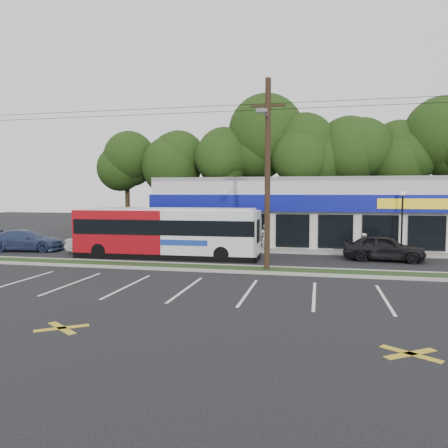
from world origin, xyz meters
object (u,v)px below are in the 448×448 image
car_blue (27,240)px  pedestrian_a (265,238)px  utility_pole (264,168)px  metrobus (167,231)px  lamp_post (402,215)px  car_silver (99,243)px  car_dark (384,248)px  pedestrian_b (363,247)px

car_blue → pedestrian_a: (16.71, 2.98, 0.24)m
utility_pole → metrobus: bearing=151.7°
lamp_post → car_silver: bearing=-170.2°
metrobus → car_silver: size_ratio=2.82×
car_dark → car_blue: size_ratio=0.92×
car_blue → pedestrian_a: size_ratio=2.62×
car_dark → pedestrian_b: 1.20m
car_dark → car_silver: car_dark is taller
utility_pole → metrobus: 8.41m
car_silver → lamp_post: bearing=-87.5°
pedestrian_b → lamp_post: bearing=-113.6°
metrobus → lamp_post: bearing=14.9°
car_blue → pedestrian_b: 23.05m
utility_pole → pedestrian_a: 8.81m
car_dark → car_blue: (-24.24, -0.58, -0.06)m
utility_pole → car_blue: bearing=165.3°
lamp_post → car_silver: (-20.00, -3.45, -1.98)m
car_blue → pedestrian_b: pedestrian_b is taller
lamp_post → car_silver: size_ratio=1.01×
pedestrian_b → car_silver: bearing=24.1°
metrobus → pedestrian_b: metrobus is taller
lamp_post → car_blue: size_ratio=0.83×
pedestrian_a → pedestrian_b: (6.33, -2.36, -0.15)m
car_silver → car_blue: bearing=81.1°
car_dark → pedestrian_b: size_ratio=2.86×
lamp_post → car_blue: 25.99m
metrobus → pedestrian_a: (5.80, 4.00, -0.70)m
utility_pole → pedestrian_a: size_ratio=25.42×
pedestrian_a → car_silver: bearing=-6.4°
lamp_post → pedestrian_a: size_ratio=2.16×
metrobus → car_silver: metrobus is taller
utility_pole → metrobus: size_ratio=4.21×
car_silver → pedestrian_b: size_ratio=2.53×
lamp_post → pedestrian_a: 9.16m
metrobus → car_silver: bearing=169.4°
car_dark → pedestrian_a: pedestrian_a is taller
pedestrian_a → pedestrian_b: bearing=137.2°
car_dark → pedestrian_a: bearing=78.4°
utility_pole → car_silver: size_ratio=11.86×
pedestrian_a → car_blue: bearing=-12.2°
utility_pole → pedestrian_a: bearing=96.3°
lamp_post → pedestrian_b: lamp_post is taller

